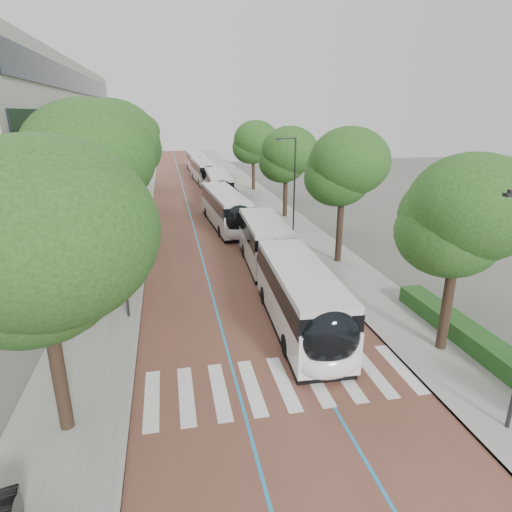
# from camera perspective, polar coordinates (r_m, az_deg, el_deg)

# --- Properties ---
(ground) EXTENTS (160.00, 160.00, 0.00)m
(ground) POSITION_cam_1_polar(r_m,az_deg,el_deg) (16.60, 3.91, -18.59)
(ground) COLOR #51544C
(ground) RESTS_ON ground
(road) EXTENTS (11.00, 140.00, 0.02)m
(road) POSITION_cam_1_polar(r_m,az_deg,el_deg) (53.77, -7.63, 7.70)
(road) COLOR brown
(road) RESTS_ON ground
(sidewalk_left) EXTENTS (4.00, 140.00, 0.12)m
(sidewalk_left) POSITION_cam_1_polar(r_m,az_deg,el_deg) (53.77, -15.68, 7.22)
(sidewalk_left) COLOR gray
(sidewalk_left) RESTS_ON ground
(sidewalk_right) EXTENTS (4.00, 140.00, 0.12)m
(sidewalk_right) POSITION_cam_1_polar(r_m,az_deg,el_deg) (54.80, 0.29, 8.11)
(sidewalk_right) COLOR gray
(sidewalk_right) RESTS_ON ground
(kerb_left) EXTENTS (0.20, 140.00, 0.14)m
(kerb_left) POSITION_cam_1_polar(r_m,az_deg,el_deg) (53.67, -13.64, 7.37)
(kerb_left) COLOR gray
(kerb_left) RESTS_ON ground
(kerb_right) EXTENTS (0.20, 140.00, 0.14)m
(kerb_right) POSITION_cam_1_polar(r_m,az_deg,el_deg) (54.44, -1.69, 8.04)
(kerb_right) COLOR gray
(kerb_right) RESTS_ON ground
(zebra_crossing) EXTENTS (10.55, 3.60, 0.01)m
(zebra_crossing) POSITION_cam_1_polar(r_m,az_deg,el_deg) (17.41, 3.66, -16.49)
(zebra_crossing) COLOR silver
(zebra_crossing) RESTS_ON ground
(lane_line_left) EXTENTS (0.12, 126.00, 0.01)m
(lane_line_left) POSITION_cam_1_polar(r_m,az_deg,el_deg) (53.68, -9.34, 7.61)
(lane_line_left) COLOR teal
(lane_line_left) RESTS_ON road
(lane_line_right) EXTENTS (0.12, 126.00, 0.01)m
(lane_line_right) POSITION_cam_1_polar(r_m,az_deg,el_deg) (53.90, -5.92, 7.80)
(lane_line_right) COLOR teal
(lane_line_right) RESTS_ON road
(hedge) EXTENTS (1.20, 14.00, 0.80)m
(hedge) POSITION_cam_1_polar(r_m,az_deg,el_deg) (20.40, 30.00, -11.90)
(hedge) COLOR #164017
(hedge) RESTS_ON sidewalk_right
(streetlight_far) EXTENTS (1.82, 0.20, 8.00)m
(streetlight_far) POSITION_cam_1_polar(r_m,az_deg,el_deg) (36.58, 4.90, 10.35)
(streetlight_far) COLOR #2B2A2D
(streetlight_far) RESTS_ON sidewalk_right
(lamp_post_left) EXTENTS (0.14, 0.14, 8.00)m
(lamp_post_left) POSITION_cam_1_polar(r_m,az_deg,el_deg) (21.65, -17.56, 1.89)
(lamp_post_left) COLOR #2B2A2D
(lamp_post_left) RESTS_ON sidewalk_left
(trees_left) EXTENTS (6.46, 61.15, 10.35)m
(trees_left) POSITION_cam_1_polar(r_m,az_deg,el_deg) (36.46, -18.07, 12.60)
(trees_left) COLOR black
(trees_left) RESTS_ON ground
(trees_right) EXTENTS (5.79, 47.43, 8.64)m
(trees_right) POSITION_cam_1_polar(r_m,az_deg,el_deg) (38.96, 5.52, 12.66)
(trees_right) COLOR black
(trees_right) RESTS_ON ground
(lead_bus) EXTENTS (3.33, 18.49, 3.20)m
(lead_bus) POSITION_cam_1_polar(r_m,az_deg,el_deg) (24.00, 3.50, -1.91)
(lead_bus) COLOR black
(lead_bus) RESTS_ON ground
(bus_queued_0) EXTENTS (3.27, 12.53, 3.20)m
(bus_queued_0) POSITION_cam_1_polar(r_m,az_deg,el_deg) (39.27, -4.05, 6.19)
(bus_queued_0) COLOR silver
(bus_queued_0) RESTS_ON ground
(bus_queued_1) EXTENTS (2.94, 12.48, 3.20)m
(bus_queued_1) POSITION_cam_1_polar(r_m,az_deg,el_deg) (52.10, -5.03, 9.24)
(bus_queued_1) COLOR silver
(bus_queued_1) RESTS_ON ground
(bus_queued_2) EXTENTS (3.11, 12.50, 3.20)m
(bus_queued_2) POSITION_cam_1_polar(r_m,az_deg,el_deg) (65.41, -6.95, 11.08)
(bus_queued_2) COLOR silver
(bus_queued_2) RESTS_ON ground
(bus_queued_3) EXTENTS (2.94, 12.48, 3.20)m
(bus_queued_3) POSITION_cam_1_polar(r_m,az_deg,el_deg) (78.22, -7.94, 12.25)
(bus_queued_3) COLOR silver
(bus_queued_3) RESTS_ON ground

